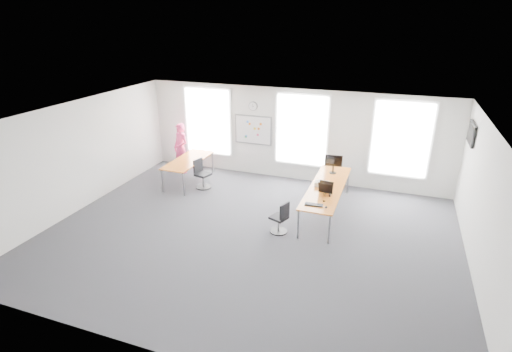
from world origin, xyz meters
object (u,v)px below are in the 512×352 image
at_px(chair_left, 202,175).
at_px(person, 181,148).
at_px(desk_right, 327,188).
at_px(monitor, 333,162).
at_px(desk_left, 188,162).
at_px(headphones, 327,195).
at_px(chair_right, 280,219).
at_px(keyboard, 314,205).

relative_size(chair_left, person, 0.53).
bearing_deg(desk_right, chair_left, 173.71).
xyz_separation_m(chair_left, monitor, (4.01, 0.56, 0.73)).
relative_size(desk_left, chair_left, 2.32).
bearing_deg(headphones, chair_left, 170.03).
bearing_deg(person, chair_left, -15.00).
xyz_separation_m(chair_left, person, (-1.26, 0.97, 0.46)).
distance_m(person, headphones, 5.78).
distance_m(desk_left, headphones, 4.91).
bearing_deg(chair_left, headphones, -90.07).
bearing_deg(chair_right, person, -102.77).
bearing_deg(chair_right, desk_left, -99.49).
height_order(chair_left, person, person).
distance_m(desk_right, chair_right, 1.74).
bearing_deg(person, chair_right, -10.51).
relative_size(chair_right, chair_left, 0.91).
bearing_deg(person, headphones, 1.68).
bearing_deg(chair_right, headphones, 149.96).
bearing_deg(headphones, desk_right, 105.23).
xyz_separation_m(desk_left, keyboard, (4.52, -1.95, 0.10)).
xyz_separation_m(desk_right, desk_left, (-4.61, 0.68, -0.04)).
relative_size(desk_left, headphones, 12.02).
distance_m(desk_right, keyboard, 1.28).
xyz_separation_m(chair_right, headphones, (0.98, 0.82, 0.48)).
distance_m(chair_right, person, 5.29).
distance_m(desk_left, keyboard, 4.92).
bearing_deg(desk_right, desk_left, 171.64).
bearing_deg(headphones, chair_right, -135.53).
distance_m(chair_right, chair_left, 3.69).
bearing_deg(person, desk_right, 7.60).
bearing_deg(desk_left, chair_right, -29.78).
height_order(chair_left, headphones, chair_left).
xyz_separation_m(desk_right, chair_left, (-4.03, 0.44, -0.34)).
bearing_deg(desk_left, monitor, 4.13).
height_order(desk_right, desk_left, desk_right).
xyz_separation_m(person, keyboard, (5.20, -2.68, -0.06)).
bearing_deg(desk_left, desk_right, -8.36).
height_order(chair_left, monitor, monitor).
bearing_deg(chair_left, desk_left, 82.88).
distance_m(desk_right, headphones, 0.67).
bearing_deg(monitor, chair_left, -176.98).
bearing_deg(desk_right, chair_right, -120.56).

